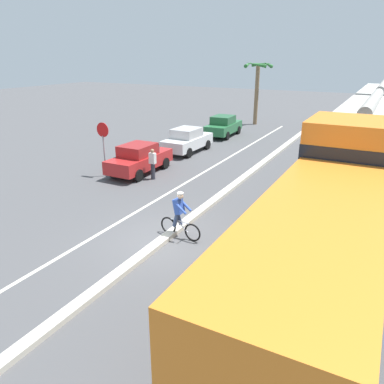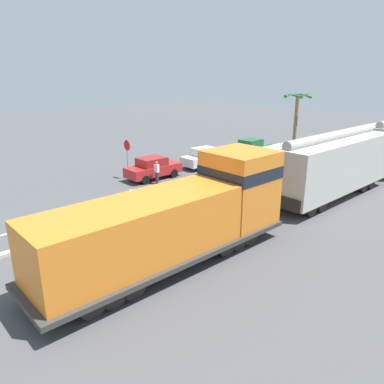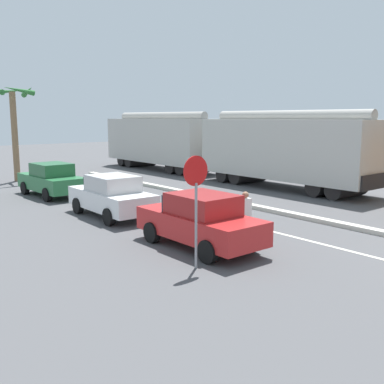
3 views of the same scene
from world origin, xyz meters
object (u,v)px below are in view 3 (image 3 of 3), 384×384
hopper_car_middle (160,141)px  parked_car_red (200,220)px  pedestrian_by_cars (245,217)px  palm_tree_near (14,113)px  parked_car_white (112,196)px  parked_car_green (51,180)px  stop_sign (196,190)px  hopper_car_lead (286,150)px

hopper_car_middle → parked_car_red: (-10.85, -17.26, -1.26)m
pedestrian_by_cars → palm_tree_near: bearing=92.3°
parked_car_red → palm_tree_near: bearing=88.2°
parked_car_white → parked_car_green: size_ratio=0.99×
hopper_car_middle → stop_sign: bearing=-123.1°
stop_sign → pedestrian_by_cars: (2.55, 0.73, -1.18)m
hopper_car_lead → parked_car_green: hopper_car_lead is taller
palm_tree_near → parked_car_green: bearing=-94.2°
pedestrian_by_cars → parked_car_green: bearing=95.7°
parked_car_white → stop_sign: 6.92m
parked_car_red → parked_car_white: same height
parked_car_red → pedestrian_by_cars: 1.41m
parked_car_green → hopper_car_middle: bearing=29.0°
parked_car_red → parked_car_green: 11.29m
parked_car_green → palm_tree_near: 7.14m
stop_sign → pedestrian_by_cars: 2.90m
parked_car_green → pedestrian_by_cars: (1.20, -11.89, 0.03)m
hopper_car_lead → stop_sign: bearing=-150.0°
parked_car_red → pedestrian_by_cars: (1.27, -0.60, 0.03)m
parked_car_red → stop_sign: size_ratio=1.46×
parked_car_white → palm_tree_near: palm_tree_near is taller
parked_car_white → pedestrian_by_cars: same height
stop_sign → parked_car_white: bearing=78.6°
hopper_car_lead → hopper_car_middle: same height
parked_car_white → pedestrian_by_cars: 6.07m
hopper_car_middle → palm_tree_near: size_ratio=1.87×
hopper_car_middle → parked_car_red: size_ratio=2.52×
parked_car_green → palm_tree_near: palm_tree_near is taller
hopper_car_lead → parked_car_red: 12.30m
parked_car_green → palm_tree_near: bearing=85.8°
pedestrian_by_cars → hopper_car_lead: bearing=33.2°
parked_car_red → stop_sign: (-1.28, -1.33, 1.21)m
parked_car_white → parked_car_green: 5.95m
hopper_car_lead → palm_tree_near: bearing=130.7°
parked_car_white → stop_sign: bearing=-101.4°
parked_car_green → hopper_car_lead: bearing=-27.6°
parked_car_red → pedestrian_by_cars: same height
stop_sign → parked_car_green: bearing=83.9°
palm_tree_near → pedestrian_by_cars: palm_tree_near is taller
parked_car_white → pedestrian_by_cars: bearing=-78.5°
hopper_car_middle → parked_car_green: (-10.77, -5.97, -1.26)m
parked_car_green → parked_car_red: bearing=-90.4°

